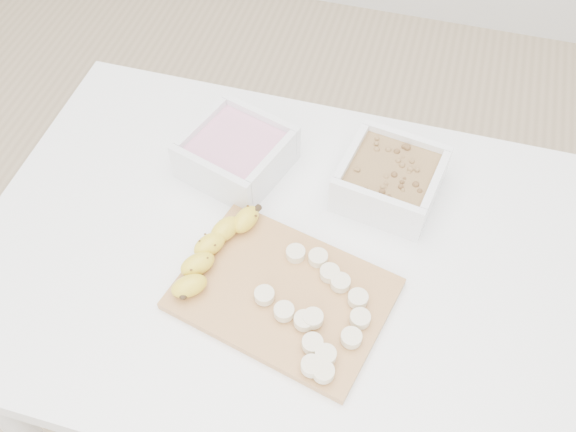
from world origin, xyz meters
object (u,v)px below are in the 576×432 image
(cutting_board, at_px, (283,294))
(banana, at_px, (213,252))
(bowl_yogurt, at_px, (236,152))
(table, at_px, (283,284))
(bowl_granola, at_px, (390,179))

(cutting_board, bearing_deg, banana, 166.41)
(bowl_yogurt, bearing_deg, banana, -81.68)
(bowl_yogurt, distance_m, cutting_board, 0.28)
(bowl_yogurt, distance_m, banana, 0.20)
(table, relative_size, bowl_yogurt, 4.95)
(bowl_granola, height_order, banana, bowl_granola)
(bowl_granola, height_order, cutting_board, bowl_granola)
(table, relative_size, banana, 5.17)
(table, distance_m, cutting_board, 0.13)
(table, xyz_separation_m, bowl_granola, (0.14, 0.17, 0.13))
(table, distance_m, bowl_granola, 0.26)
(bowl_yogurt, xyz_separation_m, banana, (0.03, -0.20, -0.01))
(bowl_yogurt, relative_size, cutting_board, 0.65)
(cutting_board, distance_m, banana, 0.13)
(table, bearing_deg, cutting_board, -73.47)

